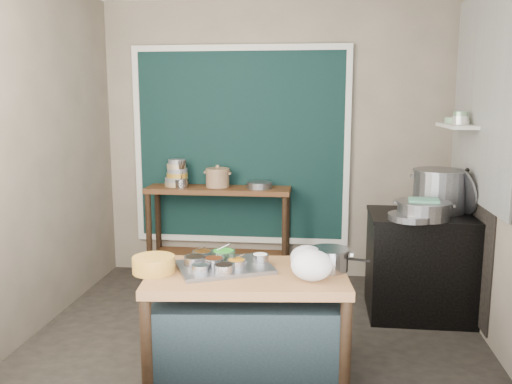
# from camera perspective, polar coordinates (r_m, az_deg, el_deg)

# --- Properties ---
(floor) EXTENTS (3.50, 3.00, 0.02)m
(floor) POSITION_cam_1_polar(r_m,az_deg,el_deg) (4.44, 0.22, -14.70)
(floor) COLOR #2C2721
(floor) RESTS_ON ground
(back_wall) EXTENTS (3.50, 0.02, 2.80)m
(back_wall) POSITION_cam_1_polar(r_m,az_deg,el_deg) (5.56, 2.00, 5.35)
(back_wall) COLOR gray
(back_wall) RESTS_ON floor
(left_wall) EXTENTS (0.02, 3.00, 2.80)m
(left_wall) POSITION_cam_1_polar(r_m,az_deg,el_deg) (4.61, -22.13, 3.70)
(left_wall) COLOR gray
(left_wall) RESTS_ON floor
(right_wall) EXTENTS (0.02, 3.00, 2.80)m
(right_wall) POSITION_cam_1_polar(r_m,az_deg,el_deg) (4.24, 24.61, 3.05)
(right_wall) COLOR gray
(right_wall) RESTS_ON floor
(curtain_panel) EXTENTS (2.10, 0.02, 1.90)m
(curtain_panel) POSITION_cam_1_polar(r_m,az_deg,el_deg) (5.56, -1.64, 4.84)
(curtain_panel) COLOR black
(curtain_panel) RESTS_ON back_wall
(curtain_frame) EXTENTS (2.22, 0.03, 2.02)m
(curtain_frame) POSITION_cam_1_polar(r_m,az_deg,el_deg) (5.55, -1.66, 4.83)
(curtain_frame) COLOR beige
(curtain_frame) RESTS_ON back_wall
(tile_panel) EXTENTS (0.02, 1.70, 1.70)m
(tile_panel) POSITION_cam_1_polar(r_m,az_deg,el_deg) (4.74, 22.68, 9.27)
(tile_panel) COLOR #B2B2AA
(tile_panel) RESTS_ON right_wall
(soot_patch) EXTENTS (0.01, 1.30, 1.30)m
(soot_patch) POSITION_cam_1_polar(r_m,az_deg,el_deg) (4.97, 21.55, -4.07)
(soot_patch) COLOR black
(soot_patch) RESTS_ON right_wall
(wall_shelf) EXTENTS (0.22, 0.70, 0.03)m
(wall_shelf) POSITION_cam_1_polar(r_m,az_deg,el_deg) (5.01, 20.40, 6.54)
(wall_shelf) COLOR beige
(wall_shelf) RESTS_ON right_wall
(prep_table) EXTENTS (1.32, 0.85, 0.75)m
(prep_table) POSITION_cam_1_polar(r_m,az_deg,el_deg) (3.60, -0.93, -14.08)
(prep_table) COLOR brown
(prep_table) RESTS_ON floor
(back_counter) EXTENTS (1.45, 0.40, 0.95)m
(back_counter) POSITION_cam_1_polar(r_m,az_deg,el_deg) (5.56, -3.93, -4.34)
(back_counter) COLOR #513117
(back_counter) RESTS_ON floor
(stove_block) EXTENTS (0.90, 0.68, 0.85)m
(stove_block) POSITION_cam_1_polar(r_m,az_deg,el_deg) (4.86, 17.16, -7.48)
(stove_block) COLOR black
(stove_block) RESTS_ON floor
(stove_top) EXTENTS (0.92, 0.69, 0.03)m
(stove_top) POSITION_cam_1_polar(r_m,az_deg,el_deg) (4.75, 17.42, -2.40)
(stove_top) COLOR black
(stove_top) RESTS_ON stove_block
(condiment_tray) EXTENTS (0.70, 0.62, 0.03)m
(condiment_tray) POSITION_cam_1_polar(r_m,az_deg,el_deg) (3.53, -3.32, -7.89)
(condiment_tray) COLOR gray
(condiment_tray) RESTS_ON prep_table
(condiment_bowls) EXTENTS (0.54, 0.41, 0.06)m
(condiment_bowls) POSITION_cam_1_polar(r_m,az_deg,el_deg) (3.53, -4.04, -7.19)
(condiment_bowls) COLOR gray
(condiment_bowls) RESTS_ON condiment_tray
(yellow_basin) EXTENTS (0.30, 0.30, 0.10)m
(yellow_basin) POSITION_cam_1_polar(r_m,az_deg,el_deg) (3.50, -10.72, -7.51)
(yellow_basin) COLOR #C57B2A
(yellow_basin) RESTS_ON prep_table
(saucepan) EXTENTS (0.31, 0.31, 0.14)m
(saucepan) POSITION_cam_1_polar(r_m,az_deg,el_deg) (3.52, 7.72, -7.02)
(saucepan) COLOR gray
(saucepan) RESTS_ON prep_table
(plastic_bag_a) EXTENTS (0.31, 0.29, 0.19)m
(plastic_bag_a) POSITION_cam_1_polar(r_m,az_deg,el_deg) (3.30, 5.87, -7.68)
(plastic_bag_a) COLOR white
(plastic_bag_a) RESTS_ON prep_table
(plastic_bag_b) EXTENTS (0.24, 0.21, 0.16)m
(plastic_bag_b) POSITION_cam_1_polar(r_m,az_deg,el_deg) (3.50, 5.40, -6.90)
(plastic_bag_b) COLOR white
(plastic_bag_b) RESTS_ON prep_table
(bowl_stack) EXTENTS (0.24, 0.24, 0.27)m
(bowl_stack) POSITION_cam_1_polar(r_m,az_deg,el_deg) (5.57, -8.32, 1.84)
(bowl_stack) COLOR tan
(bowl_stack) RESTS_ON back_counter
(utensil_cup) EXTENTS (0.16, 0.16, 0.08)m
(utensil_cup) POSITION_cam_1_polar(r_m,az_deg,el_deg) (5.49, -7.83, 0.93)
(utensil_cup) COLOR gray
(utensil_cup) RESTS_ON back_counter
(ceramic_crock) EXTENTS (0.31, 0.31, 0.17)m
(ceramic_crock) POSITION_cam_1_polar(r_m,az_deg,el_deg) (5.47, -4.06, 1.42)
(ceramic_crock) COLOR #836647
(ceramic_crock) RESTS_ON back_counter
(wide_bowl) EXTENTS (0.28, 0.28, 0.06)m
(wide_bowl) POSITION_cam_1_polar(r_m,az_deg,el_deg) (5.38, 0.37, 0.73)
(wide_bowl) COLOR gray
(wide_bowl) RESTS_ON back_counter
(stock_pot) EXTENTS (0.47, 0.47, 0.36)m
(stock_pot) POSITION_cam_1_polar(r_m,az_deg,el_deg) (4.85, 18.73, 0.12)
(stock_pot) COLOR gray
(stock_pot) RESTS_ON stove_top
(pot_lid) EXTENTS (0.20, 0.40, 0.38)m
(pot_lid) POSITION_cam_1_polar(r_m,az_deg,el_deg) (4.82, 21.01, 0.06)
(pot_lid) COLOR gray
(pot_lid) RESTS_ON stove_top
(steamer) EXTENTS (0.54, 0.54, 0.14)m
(steamer) POSITION_cam_1_polar(r_m,az_deg,el_deg) (4.54, 17.20, -1.82)
(steamer) COLOR gray
(steamer) RESTS_ON stove_top
(green_cloth) EXTENTS (0.25, 0.21, 0.02)m
(green_cloth) POSITION_cam_1_polar(r_m,az_deg,el_deg) (4.53, 17.25, -0.83)
(green_cloth) COLOR #579976
(green_cloth) RESTS_ON steamer
(shallow_pan) EXTENTS (0.45, 0.45, 0.05)m
(shallow_pan) POSITION_cam_1_polar(r_m,az_deg,el_deg) (4.48, 16.05, -2.55)
(shallow_pan) COLOR gray
(shallow_pan) RESTS_ON stove_top
(shelf_bowl_stack) EXTENTS (0.14, 0.14, 0.11)m
(shelf_bowl_stack) POSITION_cam_1_polar(r_m,az_deg,el_deg) (4.91, 20.73, 7.24)
(shelf_bowl_stack) COLOR silver
(shelf_bowl_stack) RESTS_ON wall_shelf
(shelf_bowl_green) EXTENTS (0.18, 0.18, 0.05)m
(shelf_bowl_green) POSITION_cam_1_polar(r_m,az_deg,el_deg) (5.15, 20.05, 7.10)
(shelf_bowl_green) COLOR gray
(shelf_bowl_green) RESTS_ON wall_shelf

